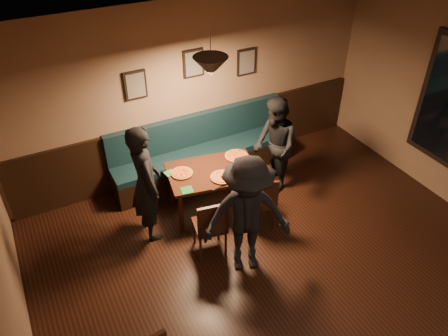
% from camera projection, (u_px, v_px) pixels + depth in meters
% --- Properties ---
extents(floor, '(7.00, 7.00, 0.00)m').
position_uv_depth(floor, '(325.00, 322.00, 5.08)').
color(floor, black).
rests_on(floor, ground).
extents(ceiling, '(7.00, 7.00, 0.00)m').
position_uv_depth(ceiling, '(373.00, 104.00, 3.43)').
color(ceiling, silver).
rests_on(ceiling, ground).
extents(wall_back, '(6.00, 0.00, 6.00)m').
position_uv_depth(wall_back, '(194.00, 90.00, 6.77)').
color(wall_back, '#8C704F').
rests_on(wall_back, ground).
extents(wainscot, '(5.88, 0.06, 1.00)m').
position_uv_depth(wainscot, '(197.00, 141.00, 7.27)').
color(wainscot, black).
rests_on(wainscot, ground).
extents(booth_bench, '(3.00, 0.60, 1.00)m').
position_uv_depth(booth_bench, '(204.00, 149.00, 7.08)').
color(booth_bench, '#0F232D').
rests_on(booth_bench, ground).
extents(picture_left, '(0.32, 0.04, 0.42)m').
position_uv_depth(picture_left, '(135.00, 85.00, 6.23)').
color(picture_left, black).
rests_on(picture_left, wall_back).
extents(picture_center, '(0.32, 0.04, 0.42)m').
position_uv_depth(picture_center, '(193.00, 63.00, 6.48)').
color(picture_center, black).
rests_on(picture_center, wall_back).
extents(picture_right, '(0.32, 0.04, 0.42)m').
position_uv_depth(picture_right, '(246.00, 62.00, 6.91)').
color(picture_right, black).
rests_on(picture_right, wall_back).
extents(pendant_lamp, '(0.44, 0.44, 0.25)m').
position_uv_depth(pendant_lamp, '(211.00, 67.00, 5.39)').
color(pendant_lamp, black).
rests_on(pendant_lamp, ceiling).
extents(dining_table, '(1.40, 1.03, 0.68)m').
position_uv_depth(dining_table, '(213.00, 189.00, 6.51)').
color(dining_table, black).
rests_on(dining_table, floor).
extents(chair_near_left, '(0.46, 0.46, 0.90)m').
position_uv_depth(chair_near_left, '(209.00, 224.00, 5.75)').
color(chair_near_left, black).
rests_on(chair_near_left, floor).
extents(chair_near_right, '(0.50, 0.50, 0.86)m').
position_uv_depth(chair_near_right, '(262.00, 199.00, 6.19)').
color(chair_near_right, black).
rests_on(chair_near_right, floor).
extents(diner_left, '(0.44, 0.64, 1.71)m').
position_uv_depth(diner_left, '(146.00, 183.00, 5.78)').
color(diner_left, black).
rests_on(diner_left, floor).
extents(diner_right, '(0.71, 0.85, 1.54)m').
position_uv_depth(diner_right, '(275.00, 146.00, 6.65)').
color(diner_right, black).
rests_on(diner_right, floor).
extents(diner_front, '(1.21, 0.93, 1.66)m').
position_uv_depth(diner_front, '(247.00, 217.00, 5.30)').
color(diner_front, black).
rests_on(diner_front, floor).
extents(pizza_a, '(0.34, 0.34, 0.04)m').
position_uv_depth(pizza_a, '(182.00, 173.00, 6.23)').
color(pizza_a, orange).
rests_on(pizza_a, dining_table).
extents(pizza_b, '(0.36, 0.36, 0.04)m').
position_uv_depth(pizza_b, '(222.00, 177.00, 6.15)').
color(pizza_b, gold).
rests_on(pizza_b, dining_table).
extents(pizza_c, '(0.43, 0.43, 0.04)m').
position_uv_depth(pizza_c, '(236.00, 156.00, 6.57)').
color(pizza_c, gold).
rests_on(pizza_c, dining_table).
extents(soda_glass, '(0.08, 0.08, 0.17)m').
position_uv_depth(soda_glass, '(258.00, 167.00, 6.23)').
color(soda_glass, black).
rests_on(soda_glass, dining_table).
extents(tabasco_bottle, '(0.04, 0.04, 0.13)m').
position_uv_depth(tabasco_bottle, '(245.00, 160.00, 6.40)').
color(tabasco_bottle, '#A2050C').
rests_on(tabasco_bottle, dining_table).
extents(napkin_a, '(0.16, 0.16, 0.01)m').
position_uv_depth(napkin_a, '(170.00, 173.00, 6.25)').
color(napkin_a, '#207830').
rests_on(napkin_a, dining_table).
extents(napkin_b, '(0.18, 0.18, 0.01)m').
position_uv_depth(napkin_b, '(187.00, 190.00, 5.94)').
color(napkin_b, '#1B6624').
rests_on(napkin_b, dining_table).
extents(cutlery_set, '(0.18, 0.03, 0.00)m').
position_uv_depth(cutlery_set, '(223.00, 186.00, 6.01)').
color(cutlery_set, silver).
rests_on(cutlery_set, dining_table).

